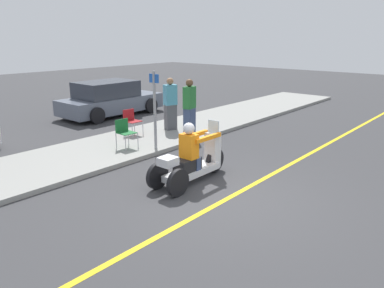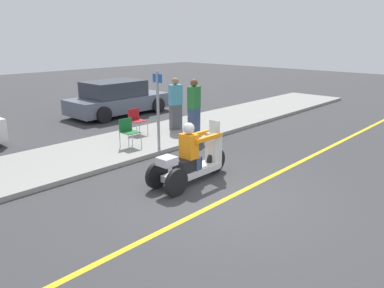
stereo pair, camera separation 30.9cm
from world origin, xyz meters
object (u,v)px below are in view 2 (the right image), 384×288
(folding_chair_curbside, at_px, (128,130))
(parked_car_lot_far, at_px, (117,99))
(spectator_mid_group, at_px, (194,108))
(motorcycle_trike, at_px, (192,161))
(folding_chair_set_back, at_px, (136,119))
(spectator_end_of_line, at_px, (176,105))
(street_sign, at_px, (158,107))

(folding_chair_curbside, relative_size, parked_car_lot_far, 0.19)
(spectator_mid_group, relative_size, folding_chair_curbside, 2.21)
(motorcycle_trike, distance_m, spectator_mid_group, 3.85)
(folding_chair_set_back, relative_size, folding_chair_curbside, 1.00)
(spectator_end_of_line, height_order, parked_car_lot_far, spectator_end_of_line)
(motorcycle_trike, height_order, street_sign, street_sign)
(motorcycle_trike, relative_size, spectator_end_of_line, 1.28)
(folding_chair_set_back, height_order, parked_car_lot_far, parked_car_lot_far)
(motorcycle_trike, xyz_separation_m, parked_car_lot_far, (3.48, 7.53, 0.18))
(motorcycle_trike, distance_m, spectator_end_of_line, 4.64)
(spectator_mid_group, relative_size, folding_chair_set_back, 2.21)
(folding_chair_set_back, bearing_deg, parked_car_lot_far, 62.44)
(motorcycle_trike, xyz_separation_m, folding_chair_set_back, (1.65, 4.04, 0.12))
(folding_chair_curbside, height_order, parked_car_lot_far, parked_car_lot_far)
(folding_chair_curbside, bearing_deg, motorcycle_trike, -100.10)
(spectator_end_of_line, xyz_separation_m, folding_chair_curbside, (-2.44, -0.50, -0.35))
(motorcycle_trike, bearing_deg, parked_car_lot_far, 65.23)
(spectator_end_of_line, bearing_deg, folding_chair_set_back, 158.67)
(folding_chair_set_back, bearing_deg, spectator_mid_group, -51.30)
(spectator_end_of_line, distance_m, street_sign, 2.32)
(parked_car_lot_far, bearing_deg, motorcycle_trike, -114.77)
(spectator_end_of_line, distance_m, folding_chair_curbside, 2.51)
(folding_chair_set_back, distance_m, parked_car_lot_far, 3.94)
(spectator_mid_group, bearing_deg, parked_car_lot_far, 82.82)
(spectator_end_of_line, height_order, street_sign, street_sign)
(spectator_end_of_line, relative_size, parked_car_lot_far, 0.41)
(folding_chair_set_back, relative_size, parked_car_lot_far, 0.19)
(motorcycle_trike, xyz_separation_m, spectator_mid_group, (2.85, 2.55, 0.49))
(motorcycle_trike, bearing_deg, folding_chair_curbside, 79.90)
(folding_chair_set_back, bearing_deg, street_sign, -108.85)
(spectator_mid_group, xyz_separation_m, folding_chair_set_back, (-1.20, 1.49, -0.37))
(spectator_mid_group, bearing_deg, street_sign, -171.36)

